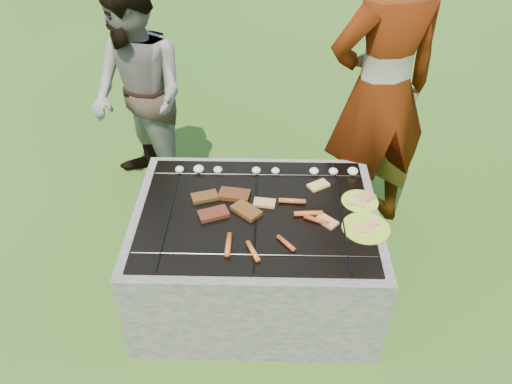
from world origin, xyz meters
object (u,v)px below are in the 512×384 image
Objects in this scene: bystander at (139,97)px; cook at (381,93)px; plate_near at (366,229)px; fire_pit at (256,255)px; plate_far at (360,201)px.

cook is at bearing 36.09° from bystander.
bystander reaches higher than plate_near.
fire_pit is 0.67× the size of cook.
cook reaches higher than plate_near.
plate_near is (0.56, -0.12, 0.33)m from fire_pit.
bystander is at bearing -30.51° from cook.
cook reaches higher than fire_pit.
plate_far reaches higher than plate_near.
plate_near is at bearing -90.47° from plate_far.
plate_near is 0.88m from cook.
fire_pit is 1.19m from cook.
plate_far is 1.00× the size of plate_near.
bystander is (-0.80, 0.97, 0.48)m from fire_pit.
cook is at bearing 42.87° from fire_pit.
fire_pit is at bearing -170.31° from plate_far.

